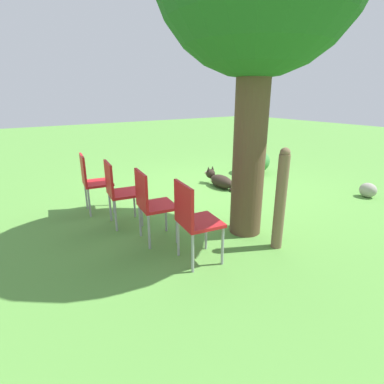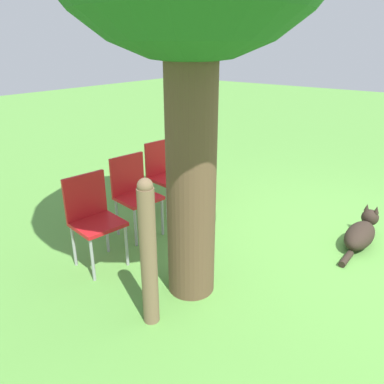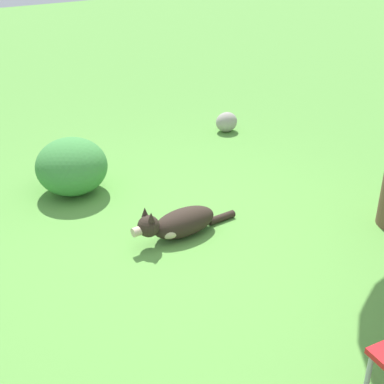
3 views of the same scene
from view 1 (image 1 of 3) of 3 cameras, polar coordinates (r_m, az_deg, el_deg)
ground_plane at (r=5.64m, az=5.71°, el=-0.40°), size 30.00×30.00×0.00m
dog at (r=6.05m, az=5.24°, el=2.24°), size 0.28×1.08×0.36m
fence_post at (r=3.65m, az=16.51°, el=-1.32°), size 0.13×0.13×1.23m
red_chair_0 at (r=4.88m, az=-18.52°, el=2.37°), size 0.48×0.50×0.92m
red_chair_1 at (r=4.28m, az=-13.91°, el=0.61°), size 0.48×0.50×0.92m
red_chair_2 at (r=3.71m, az=-7.86°, el=-1.71°), size 0.48×0.50×0.92m
red_chair_3 at (r=3.21m, az=0.23°, el=-4.77°), size 0.48×0.50×0.92m
garden_rock at (r=6.29m, az=30.51°, el=0.31°), size 0.25×0.30×0.26m
low_shrub at (r=7.19m, az=11.69°, el=5.80°), size 0.73×0.73×0.58m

